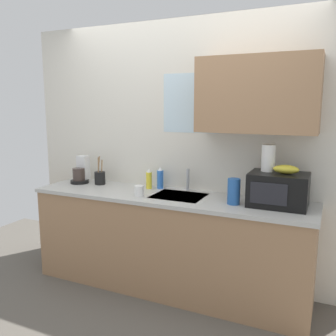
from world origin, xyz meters
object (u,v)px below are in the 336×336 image
(microwave, at_px, (278,190))
(dish_soap_bottle_yellow, at_px, (149,179))
(coffee_maker, at_px, (81,173))
(cereal_canister, at_px, (234,191))
(mug_white, at_px, (139,191))
(utensil_crock, at_px, (100,178))
(banana_bunch, at_px, (286,169))
(dish_soap_bottle_blue, at_px, (160,178))
(paper_towel_roll, at_px, (268,158))

(microwave, relative_size, dish_soap_bottle_yellow, 2.32)
(microwave, xyz_separation_m, coffee_maker, (-2.02, 0.06, -0.03))
(dish_soap_bottle_yellow, xyz_separation_m, cereal_canister, (0.90, -0.21, 0.01))
(microwave, xyz_separation_m, dish_soap_bottle_yellow, (-1.24, 0.11, -0.04))
(dish_soap_bottle_yellow, relative_size, mug_white, 2.09)
(mug_white, height_order, utensil_crock, utensil_crock)
(banana_bunch, relative_size, cereal_canister, 0.93)
(mug_white, bearing_deg, banana_bunch, 8.78)
(mug_white, bearing_deg, dish_soap_bottle_yellow, 100.65)
(cereal_canister, bearing_deg, dish_soap_bottle_blue, 161.86)
(paper_towel_roll, relative_size, cereal_canister, 1.03)
(banana_bunch, distance_m, coffee_maker, 2.08)
(banana_bunch, bearing_deg, mug_white, -171.22)
(dish_soap_bottle_blue, height_order, mug_white, dish_soap_bottle_blue)
(microwave, relative_size, coffee_maker, 1.64)
(dish_soap_bottle_blue, bearing_deg, microwave, -8.17)
(banana_bunch, xyz_separation_m, dish_soap_bottle_yellow, (-1.29, 0.11, -0.21))
(banana_bunch, distance_m, paper_towel_roll, 0.18)
(coffee_maker, bearing_deg, dish_soap_bottle_blue, 6.75)
(microwave, height_order, dish_soap_bottle_yellow, microwave)
(coffee_maker, relative_size, cereal_canister, 1.31)
(banana_bunch, distance_m, cereal_canister, 0.45)
(dish_soap_bottle_yellow, bearing_deg, dish_soap_bottle_blue, 28.88)
(paper_towel_roll, bearing_deg, dish_soap_bottle_blue, 173.85)
(microwave, relative_size, paper_towel_roll, 2.09)
(paper_towel_roll, xyz_separation_m, utensil_crock, (-1.69, 0.02, -0.31))
(cereal_canister, height_order, utensil_crock, utensil_crock)
(paper_towel_roll, bearing_deg, cereal_canister, -147.99)
(paper_towel_roll, bearing_deg, dish_soap_bottle_yellow, 177.03)
(paper_towel_roll, distance_m, mug_white, 1.16)
(microwave, relative_size, banana_bunch, 2.30)
(banana_bunch, bearing_deg, microwave, -178.23)
(paper_towel_roll, xyz_separation_m, coffee_maker, (-1.92, 0.01, -0.28))
(cereal_canister, bearing_deg, paper_towel_roll, 32.01)
(dish_soap_bottle_blue, distance_m, utensil_crock, 0.65)
(banana_bunch, distance_m, dish_soap_bottle_blue, 1.22)
(paper_towel_roll, xyz_separation_m, cereal_canister, (-0.24, -0.15, -0.27))
(microwave, height_order, banana_bunch, banana_bunch)
(coffee_maker, bearing_deg, mug_white, -16.53)
(microwave, bearing_deg, mug_white, -170.92)
(utensil_crock, bearing_deg, banana_bunch, -2.17)
(banana_bunch, distance_m, mug_white, 1.27)
(microwave, xyz_separation_m, paper_towel_roll, (-0.10, 0.05, 0.24))
(cereal_canister, height_order, mug_white, cereal_canister)
(banana_bunch, relative_size, mug_white, 2.11)
(dish_soap_bottle_blue, xyz_separation_m, mug_white, (-0.04, -0.35, -0.05))
(paper_towel_roll, height_order, dish_soap_bottle_yellow, paper_towel_roll)
(dish_soap_bottle_yellow, relative_size, cereal_canister, 0.93)
(utensil_crock, bearing_deg, coffee_maker, -177.16)
(dish_soap_bottle_yellow, xyz_separation_m, mug_white, (0.06, -0.30, -0.04))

